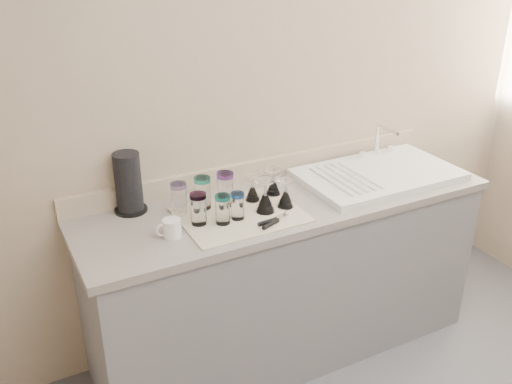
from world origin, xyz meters
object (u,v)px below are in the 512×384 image
tumbler_lavender (238,206)px  goblet_front_right (285,197)px  tumbler_cyan (203,193)px  can_opener (274,221)px  tumbler_magenta (198,209)px  tumbler_teal (179,198)px  tumbler_purple (225,189)px  tumbler_blue (223,209)px  goblet_back_left (253,192)px  paper_towel_roll (128,183)px  sink_unit (378,174)px  goblet_front_left (265,201)px  goblet_back_right (273,186)px  white_mug (171,228)px

tumbler_lavender → goblet_front_right: 0.25m
tumbler_cyan → can_opener: size_ratio=0.96×
tumbler_magenta → goblet_front_right: size_ratio=1.04×
tumbler_teal → goblet_front_right: size_ratio=1.06×
tumbler_purple → tumbler_teal: bearing=175.4°
tumbler_magenta → tumbler_blue: bearing=-24.2°
goblet_back_left → tumbler_lavender: bearing=-137.0°
goblet_front_right → paper_towel_roll: paper_towel_roll is taller
goblet_back_left → tumbler_blue: bearing=-146.9°
tumbler_teal → tumbler_blue: 0.22m
sink_unit → tumbler_blue: size_ratio=6.09×
tumbler_magenta → tumbler_lavender: size_ratio=1.17×
tumbler_blue → paper_towel_roll: (-0.32, 0.32, 0.06)m
tumbler_purple → can_opener: size_ratio=1.02×
tumbler_teal → goblet_front_left: size_ratio=0.92×
sink_unit → can_opener: sink_unit is taller
goblet_back_right → goblet_front_left: 0.19m
goblet_back_right → goblet_front_right: 0.15m
white_mug → goblet_back_right: bearing=15.1°
tumbler_magenta → tumbler_lavender: 0.18m
goblet_back_left → white_mug: (-0.46, -0.14, -0.01)m
tumbler_cyan → goblet_front_right: (0.35, -0.16, -0.03)m
tumbler_cyan → goblet_front_right: size_ratio=1.10×
tumbler_purple → tumbler_cyan: bearing=170.8°
paper_towel_roll → can_opener: bearing=-38.8°
goblet_front_left → tumbler_cyan: bearing=145.6°
tumbler_cyan → tumbler_magenta: tumbler_cyan is taller
tumbler_purple → tumbler_blue: (-0.09, -0.16, -0.01)m
tumbler_lavender → tumbler_teal: bearing=141.6°
tumbler_blue → paper_towel_roll: 0.46m
sink_unit → tumbler_cyan: 0.96m
goblet_back_left → goblet_back_right: (0.12, 0.01, 0.00)m
tumbler_cyan → tumbler_magenta: size_ratio=1.06×
paper_towel_roll → tumbler_cyan: bearing=-24.9°
tumbler_cyan → goblet_front_right: bearing=-25.4°
goblet_back_left → goblet_back_right: 0.12m
tumbler_lavender → paper_towel_roll: bearing=142.3°
goblet_back_left → paper_towel_roll: bearing=162.3°
tumbler_purple → tumbler_lavender: bearing=-93.7°
sink_unit → tumbler_blue: 0.94m
tumbler_blue → sink_unit: bearing=5.8°
tumbler_purple → tumbler_lavender: tumbler_purple is taller
goblet_back_left → tumbler_magenta: bearing=-162.4°
tumbler_teal → tumbler_lavender: 0.27m
tumbler_magenta → goblet_back_left: bearing=17.6°
goblet_back_right → white_mug: goblet_back_right is taller
tumbler_teal → can_opener: 0.44m
tumbler_blue → goblet_back_right: 0.38m
goblet_back_right → tumbler_cyan: bearing=177.0°
tumbler_blue → goblet_front_left: 0.22m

